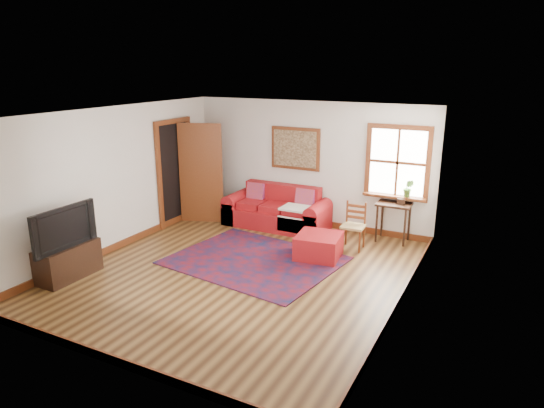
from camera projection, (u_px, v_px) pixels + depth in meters
The scene contains 13 objects.
ground at pixel (240, 273), 7.68m from camera, with size 5.50×5.50×0.00m, color #402511.
room_envelope at pixel (239, 171), 7.23m from camera, with size 5.04×5.54×2.52m.
window at pixel (398, 170), 8.84m from camera, with size 1.18×0.20×1.38m.
doorway at pixel (191, 172), 9.87m from camera, with size 0.89×1.08×2.14m.
framed_artwork at pixel (295, 149), 9.69m from camera, with size 1.05×0.07×0.85m.
persian_rug at pixel (254, 260), 8.13m from camera, with size 2.64×2.11×0.02m, color maroon.
red_leather_sofa at pixel (278, 213), 9.82m from camera, with size 2.10×0.87×0.82m.
red_ottoman at pixel (319, 246), 8.22m from camera, with size 0.72×0.72×0.41m, color #A3151A.
side_table at pixel (394, 210), 8.89m from camera, with size 0.61×0.46×0.73m.
ladder_back_chair at pixel (354, 224), 8.59m from camera, with size 0.41×0.39×0.84m.
media_cabinet at pixel (68, 261), 7.44m from camera, with size 0.43×0.97×0.53m, color black.
television at pixel (59, 227), 7.19m from camera, with size 1.12×0.15×0.65m, color black.
candle_hurricane at pixel (90, 232), 7.69m from camera, with size 0.12×0.12×0.18m.
Camera 1 is at (3.67, -6.06, 3.19)m, focal length 32.00 mm.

